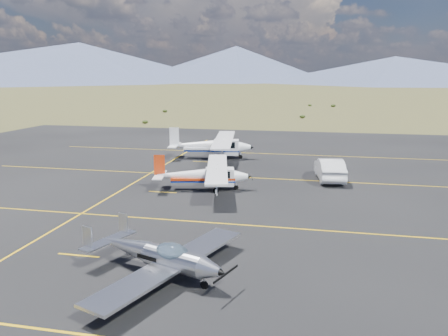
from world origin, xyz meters
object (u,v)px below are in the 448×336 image
at_px(aircraft_low_wing, 160,256).
at_px(aircraft_cessna, 203,175).
at_px(sedan, 330,169).
at_px(aircraft_plain, 212,145).

relative_size(aircraft_low_wing, aircraft_cessna, 0.84).
relative_size(aircraft_cessna, sedan, 1.92).
xyz_separation_m(aircraft_cessna, sedan, (8.71, 4.90, -0.25)).
height_order(aircraft_low_wing, aircraft_plain, aircraft_plain).
bearing_deg(sedan, aircraft_cessna, 22.14).
distance_m(aircraft_low_wing, sedan, 19.54).
xyz_separation_m(aircraft_low_wing, sedan, (6.99, 18.24, -0.02)).
distance_m(aircraft_plain, sedan, 12.73).
distance_m(aircraft_cessna, sedan, 9.99).
distance_m(aircraft_low_wing, aircraft_cessna, 13.46).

